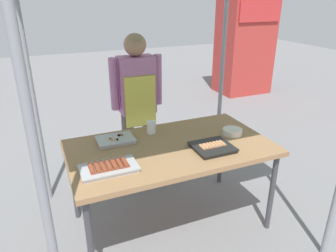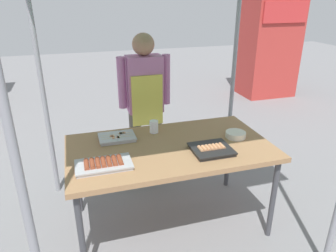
# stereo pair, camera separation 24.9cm
# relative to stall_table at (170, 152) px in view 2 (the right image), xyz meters

# --- Properties ---
(ground_plane) EXTENTS (18.00, 18.00, 0.00)m
(ground_plane) POSITION_rel_stall_table_xyz_m (0.00, 0.00, -0.70)
(ground_plane) COLOR slate
(stall_table) EXTENTS (1.60, 0.90, 0.75)m
(stall_table) POSITION_rel_stall_table_xyz_m (0.00, 0.00, 0.00)
(stall_table) COLOR #9E724C
(stall_table) RESTS_ON ground
(tray_grilled_sausages) EXTENTS (0.39, 0.22, 0.05)m
(tray_grilled_sausages) POSITION_rel_stall_table_xyz_m (-0.54, -0.18, 0.08)
(tray_grilled_sausages) COLOR #ADADB2
(tray_grilled_sausages) RESTS_ON stall_table
(tray_meat_skewers) EXTENTS (0.30, 0.21, 0.04)m
(tray_meat_skewers) POSITION_rel_stall_table_xyz_m (-0.38, 0.24, 0.07)
(tray_meat_skewers) COLOR #ADADB2
(tray_meat_skewers) RESTS_ON stall_table
(tray_pork_links) EXTENTS (0.30, 0.28, 0.05)m
(tray_pork_links) POSITION_rel_stall_table_xyz_m (0.27, -0.19, 0.07)
(tray_pork_links) COLOR black
(tray_pork_links) RESTS_ON stall_table
(condiment_bowl) EXTENTS (0.17, 0.17, 0.05)m
(condiment_bowl) POSITION_rel_stall_table_xyz_m (0.57, -0.01, 0.08)
(condiment_bowl) COLOR silver
(condiment_bowl) RESTS_ON stall_table
(drink_cup_near_edge) EXTENTS (0.07, 0.07, 0.11)m
(drink_cup_near_edge) POSITION_rel_stall_table_xyz_m (-0.06, 0.29, 0.11)
(drink_cup_near_edge) COLOR white
(drink_cup_near_edge) RESTS_ON stall_table
(vendor_woman) EXTENTS (0.52, 0.22, 1.53)m
(vendor_woman) POSITION_rel_stall_table_xyz_m (-0.02, 0.78, 0.20)
(vendor_woman) COLOR #595147
(vendor_woman) RESTS_ON ground
(neighbor_stall_right) EXTENTS (0.96, 0.74, 1.96)m
(neighbor_stall_right) POSITION_rel_stall_table_xyz_m (2.93, 3.13, 0.28)
(neighbor_stall_right) COLOR #BF3833
(neighbor_stall_right) RESTS_ON ground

